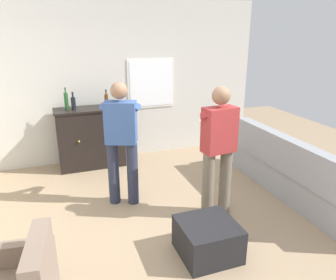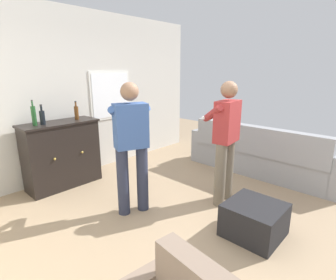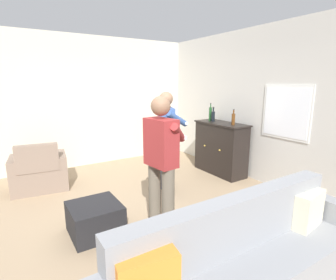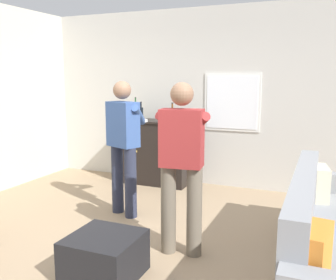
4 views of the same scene
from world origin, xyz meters
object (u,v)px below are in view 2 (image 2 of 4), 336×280
(couch, at_px, (258,156))
(bottle_spirits_clear, at_px, (76,112))
(bottle_liquor_amber, at_px, (34,115))
(bottle_wine_green, at_px, (42,117))
(ottoman, at_px, (254,220))
(person_standing_left, at_px, (131,143))
(person_standing_right, at_px, (225,137))
(sideboard_cabinet, at_px, (62,154))

(couch, bearing_deg, bottle_spirits_clear, 136.91)
(couch, bearing_deg, bottle_liquor_amber, 144.02)
(bottle_liquor_amber, bearing_deg, bottle_spirits_clear, -0.19)
(bottle_liquor_amber, relative_size, bottle_spirits_clear, 1.25)
(couch, distance_m, bottle_spirits_clear, 3.17)
(couch, bearing_deg, bottle_wine_green, 143.24)
(bottle_wine_green, relative_size, bottle_liquor_amber, 0.81)
(ottoman, relative_size, person_standing_left, 0.35)
(ottoman, bearing_deg, bottle_spirits_clear, 100.47)
(ottoman, xyz_separation_m, person_standing_right, (0.45, 0.69, 0.75))
(bottle_liquor_amber, relative_size, ottoman, 0.62)
(couch, height_order, bottle_liquor_amber, bottle_liquor_amber)
(bottle_liquor_amber, bearing_deg, ottoman, -67.56)
(bottle_liquor_amber, bearing_deg, bottle_wine_green, -10.10)
(couch, xyz_separation_m, bottle_liquor_amber, (-2.89, 2.10, 0.84))
(bottle_wine_green, height_order, ottoman, bottle_wine_green)
(bottle_spirits_clear, distance_m, person_standing_right, 2.37)
(sideboard_cabinet, distance_m, bottle_spirits_clear, 0.70)
(bottle_liquor_amber, distance_m, bottle_spirits_clear, 0.65)
(ottoman, height_order, person_standing_right, person_standing_right)
(sideboard_cabinet, bearing_deg, bottle_liquor_amber, -179.98)
(person_standing_left, bearing_deg, sideboard_cabinet, 99.59)
(bottle_liquor_amber, height_order, person_standing_left, person_standing_left)
(person_standing_right, bearing_deg, bottle_wine_green, 125.42)
(person_standing_right, bearing_deg, ottoman, -123.14)
(sideboard_cabinet, xyz_separation_m, bottle_wine_green, (-0.24, -0.02, 0.63))
(person_standing_left, bearing_deg, bottle_wine_green, 108.71)
(sideboard_cabinet, bearing_deg, person_standing_left, -80.41)
(ottoman, bearing_deg, person_standing_right, 56.86)
(bottle_wine_green, bearing_deg, couch, -36.76)
(couch, height_order, bottle_wine_green, bottle_wine_green)
(bottle_spirits_clear, bearing_deg, bottle_wine_green, -178.22)
(sideboard_cabinet, distance_m, bottle_wine_green, 0.67)
(bottle_spirits_clear, bearing_deg, person_standing_left, -92.48)
(couch, relative_size, bottle_spirits_clear, 9.01)
(bottle_spirits_clear, distance_m, ottoman, 3.05)
(couch, height_order, person_standing_right, person_standing_right)
(couch, xyz_separation_m, bottle_spirits_clear, (-2.24, 2.10, 0.81))
(sideboard_cabinet, height_order, person_standing_left, person_standing_left)
(sideboard_cabinet, height_order, ottoman, sideboard_cabinet)
(couch, relative_size, person_standing_left, 1.57)
(sideboard_cabinet, xyz_separation_m, person_standing_left, (0.24, -1.44, 0.42))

